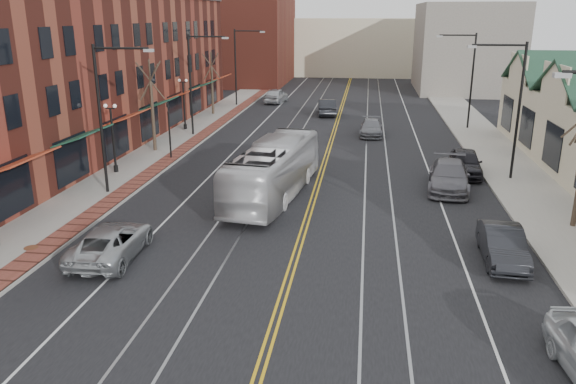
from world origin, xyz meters
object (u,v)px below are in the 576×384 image
(parked_suv, at_px, (111,242))
(parked_car_b, at_px, (503,245))
(parked_car_c, at_px, (449,176))
(parked_car_d, at_px, (465,162))
(transit_bus, at_px, (274,170))

(parked_suv, xyz_separation_m, parked_car_b, (15.86, 1.85, 0.02))
(parked_car_c, xyz_separation_m, parked_car_d, (1.41, 3.29, -0.00))
(parked_suv, bearing_deg, parked_car_b, -175.66)
(parked_suv, relative_size, parked_car_b, 1.15)
(transit_bus, distance_m, parked_suv, 10.43)
(parked_suv, distance_m, parked_car_b, 15.97)
(parked_car_b, bearing_deg, parked_suv, -171.23)
(transit_bus, relative_size, parked_car_c, 1.98)
(parked_suv, height_order, parked_car_d, parked_car_d)
(parked_car_b, height_order, parked_car_d, parked_car_d)
(parked_suv, relative_size, parked_car_c, 0.90)
(transit_bus, xyz_separation_m, parked_suv, (-5.31, -8.94, -0.83))
(parked_suv, bearing_deg, transit_bus, -123.02)
(parked_car_b, xyz_separation_m, parked_car_d, (0.55, 13.11, 0.08))
(transit_bus, distance_m, parked_car_c, 10.09)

